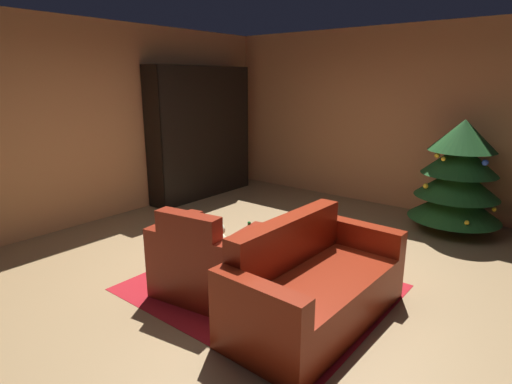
% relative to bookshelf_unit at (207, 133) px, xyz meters
% --- Properties ---
extents(ground_plane, '(8.03, 8.03, 0.00)m').
position_rel_bookshelf_unit_xyz_m(ground_plane, '(2.77, -2.03, -1.09)').
color(ground_plane, '#93734A').
extents(wall_back, '(6.15, 0.06, 2.77)m').
position_rel_bookshelf_unit_xyz_m(wall_back, '(2.77, 1.35, 0.30)').
color(wall_back, tan).
rests_on(wall_back, ground).
extents(wall_left, '(0.06, 6.81, 2.77)m').
position_rel_bookshelf_unit_xyz_m(wall_left, '(-0.27, -2.03, 0.30)').
color(wall_left, tan).
rests_on(wall_left, ground).
extents(area_rug, '(2.32, 1.95, 0.01)m').
position_rel_bookshelf_unit_xyz_m(area_rug, '(2.87, -2.17, -1.08)').
color(area_rug, '#A51920').
rests_on(area_rug, ground).
extents(bookshelf_unit, '(0.39, 2.03, 2.19)m').
position_rel_bookshelf_unit_xyz_m(bookshelf_unit, '(0.00, 0.00, 0.00)').
color(bookshelf_unit, black).
rests_on(bookshelf_unit, ground).
extents(armchair_red, '(1.02, 0.83, 0.87)m').
position_rel_bookshelf_unit_xyz_m(armchair_red, '(2.56, -2.58, -0.77)').
color(armchair_red, maroon).
rests_on(armchair_red, ground).
extents(couch_red, '(0.85, 1.72, 0.84)m').
position_rel_bookshelf_unit_xyz_m(couch_red, '(3.54, -2.31, -0.79)').
color(couch_red, maroon).
rests_on(couch_red, ground).
extents(coffee_table, '(0.63, 0.63, 0.42)m').
position_rel_bookshelf_unit_xyz_m(coffee_table, '(2.98, -2.23, -0.71)').
color(coffee_table, black).
rests_on(coffee_table, ground).
extents(book_stack_on_table, '(0.20, 0.17, 0.12)m').
position_rel_bookshelf_unit_xyz_m(book_stack_on_table, '(2.99, -2.28, -0.61)').
color(book_stack_on_table, '#CB3E28').
rests_on(book_stack_on_table, coffee_table).
extents(bottle_on_table, '(0.07, 0.07, 0.28)m').
position_rel_bookshelf_unit_xyz_m(bottle_on_table, '(2.81, -2.27, -0.56)').
color(bottle_on_table, '#145C23').
rests_on(bottle_on_table, coffee_table).
extents(decorated_tree, '(1.17, 1.17, 1.49)m').
position_rel_bookshelf_unit_xyz_m(decorated_tree, '(3.89, 0.70, -0.34)').
color(decorated_tree, brown).
rests_on(decorated_tree, ground).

